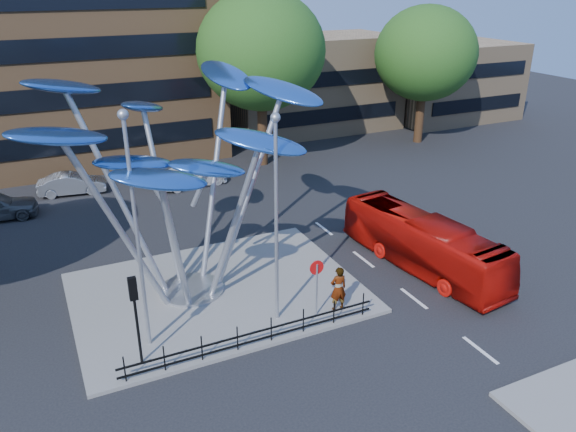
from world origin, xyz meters
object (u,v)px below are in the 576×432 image
tree_far (426,54)px  street_lamp_right (276,203)px  street_lamp_left (135,215)px  red_bus (423,243)px  traffic_light_island (135,302)px  no_entry_sign_island (317,279)px  pedestrian (338,288)px  leaf_sculpture (177,140)px  parked_car_mid (72,184)px  parked_car_right (192,176)px  tree_right (261,51)px

tree_far → street_lamp_right: (-21.50, -19.00, -2.01)m
street_lamp_left → red_bus: (13.00, 0.66, -4.07)m
tree_far → street_lamp_right: bearing=-138.5°
traffic_light_island → no_entry_sign_island: 7.05m
pedestrian → leaf_sculpture: bearing=-35.0°
traffic_light_island → parked_car_mid: (-0.30, 19.04, -1.94)m
street_lamp_right → red_bus: bearing=8.2°
parked_car_right → tree_right: bearing=-75.7°
pedestrian → parked_car_right: 17.29m
street_lamp_left → pedestrian: (7.50, -1.00, -4.24)m
tree_right → no_entry_sign_island: bearing=-107.1°
parked_car_right → traffic_light_island: bearing=152.0°
traffic_light_island → red_bus: traffic_light_island is taller
traffic_light_island → street_lamp_right: bearing=5.2°
street_lamp_left → traffic_light_island: street_lamp_left is taller
street_lamp_left → parked_car_mid: size_ratio=2.15×
tree_far → pedestrian: 27.88m
traffic_light_island → parked_car_mid: 19.14m
street_lamp_left → street_lamp_right: 5.03m
street_lamp_left → street_lamp_right: (5.00, -0.50, -0.26)m
tree_far → pedestrian: (-19.00, -19.50, -5.99)m
street_lamp_right → parked_car_right: (1.46, 16.75, -4.41)m
traffic_light_island → tree_right: bearing=56.3°
street_lamp_right → no_entry_sign_island: bearing=-17.9°
parked_car_mid → street_lamp_left: bearing=-169.1°
street_lamp_right → red_bus: (8.00, 1.16, -3.81)m
red_bus → tree_right: bearing=84.9°
no_entry_sign_island → parked_car_mid: bearing=111.0°
tree_right → tree_far: tree_right is taller
leaf_sculpture → parked_car_right: leaf_sculpture is taller
street_lamp_left → street_lamp_right: street_lamp_left is taller
red_bus → pedestrian: bearing=-170.0°
street_lamp_right → tree_right: bearing=68.5°
tree_right → street_lamp_left: (-12.50, -18.50, -2.68)m
no_entry_sign_island → parked_car_mid: size_ratio=0.60×
parked_car_right → pedestrian: bearing=177.4°
tree_right → tree_far: 14.03m
red_bus → parked_car_mid: (-13.80, 17.39, -0.61)m
tree_right → parked_car_right: tree_right is taller
street_lamp_right → parked_car_right: street_lamp_right is taller
street_lamp_right → pedestrian: (2.50, -0.50, -3.98)m
tree_far → red_bus: tree_far is taller
traffic_light_island → no_entry_sign_island: size_ratio=1.40×
no_entry_sign_island → parked_car_mid: 20.41m
tree_right → street_lamp_left: bearing=-124.0°
pedestrian → red_bus: bearing=-158.7°
tree_far → leaf_sculpture: 28.53m
tree_right → leaf_sculpture: (-10.07, -15.32, -1.16)m
tree_far → traffic_light_island: (-27.00, -19.50, -4.49)m
parked_car_mid → leaf_sculpture: bearing=-159.4°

